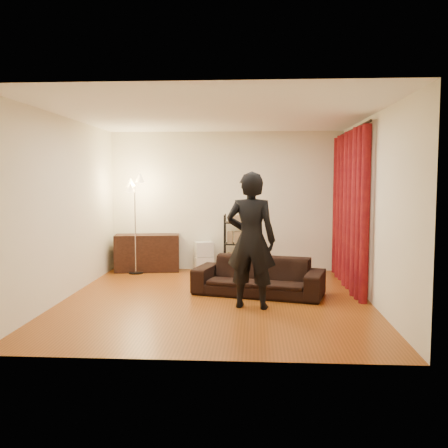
# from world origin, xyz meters

# --- Properties ---
(floor) EXTENTS (5.00, 5.00, 0.00)m
(floor) POSITION_xyz_m (0.00, 0.00, 0.00)
(floor) COLOR brown
(floor) RESTS_ON ground
(ceiling) EXTENTS (5.00, 5.00, 0.00)m
(ceiling) POSITION_xyz_m (0.00, 0.00, 2.70)
(ceiling) COLOR white
(ceiling) RESTS_ON ground
(wall_back) EXTENTS (5.00, 0.00, 5.00)m
(wall_back) POSITION_xyz_m (0.00, 2.50, 1.35)
(wall_back) COLOR silver
(wall_back) RESTS_ON ground
(wall_front) EXTENTS (5.00, 0.00, 5.00)m
(wall_front) POSITION_xyz_m (0.00, -2.50, 1.35)
(wall_front) COLOR silver
(wall_front) RESTS_ON ground
(wall_left) EXTENTS (0.00, 5.00, 5.00)m
(wall_left) POSITION_xyz_m (-2.25, 0.00, 1.35)
(wall_left) COLOR silver
(wall_left) RESTS_ON ground
(wall_right) EXTENTS (0.00, 5.00, 5.00)m
(wall_right) POSITION_xyz_m (2.25, 0.00, 1.35)
(wall_right) COLOR silver
(wall_right) RESTS_ON ground
(curtain_rod) EXTENTS (0.04, 2.65, 0.04)m
(curtain_rod) POSITION_xyz_m (2.15, 1.12, 2.58)
(curtain_rod) COLOR black
(curtain_rod) RESTS_ON wall_right
(curtain) EXTENTS (0.22, 2.65, 2.55)m
(curtain) POSITION_xyz_m (2.13, 1.12, 1.28)
(curtain) COLOR maroon
(curtain) RESTS_ON ground
(sofa) EXTENTS (2.10, 1.25, 0.58)m
(sofa) POSITION_xyz_m (0.63, 0.36, 0.29)
(sofa) COLOR black
(sofa) RESTS_ON ground
(person) EXTENTS (0.76, 0.56, 1.88)m
(person) POSITION_xyz_m (0.52, -0.42, 0.94)
(person) COLOR black
(person) RESTS_ON ground
(media_cabinet) EXTENTS (1.28, 0.63, 0.71)m
(media_cabinet) POSITION_xyz_m (-1.51, 2.23, 0.36)
(media_cabinet) COLOR black
(media_cabinet) RESTS_ON ground
(storage_boxes) EXTENTS (0.42, 0.37, 0.57)m
(storage_boxes) POSITION_xyz_m (-0.42, 2.30, 0.29)
(storage_boxes) COLOR silver
(storage_boxes) RESTS_ON ground
(wire_shelf) EXTENTS (0.52, 0.37, 1.11)m
(wire_shelf) POSITION_xyz_m (0.25, 2.16, 0.56)
(wire_shelf) COLOR black
(wire_shelf) RESTS_ON ground
(floor_lamp) EXTENTS (0.37, 0.37, 1.82)m
(floor_lamp) POSITION_xyz_m (-1.68, 1.96, 0.91)
(floor_lamp) COLOR silver
(floor_lamp) RESTS_ON ground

